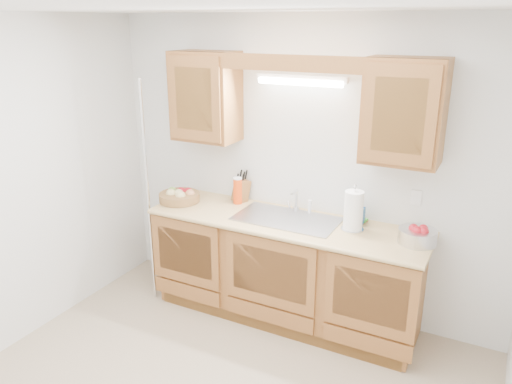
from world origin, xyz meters
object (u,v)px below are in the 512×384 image
Objects in this scene: knife_block at (241,190)px; apple_bowl at (418,235)px; fruit_basket at (180,196)px; paper_towel at (353,211)px.

apple_bowl is (1.57, -0.20, -0.04)m from knife_block.
fruit_basket is 1.32× the size of apple_bowl.
fruit_basket is 1.30× the size of paper_towel.
paper_towel reaches higher than knife_block.
knife_block is at bearing 27.59° from fruit_basket.
apple_bowl is at bearing 14.58° from knife_block.
paper_towel is at bearing 12.53° from knife_block.
apple_bowl is at bearing -2.75° from paper_towel.
paper_towel reaches higher than apple_bowl.
knife_block is 1.59m from apple_bowl.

